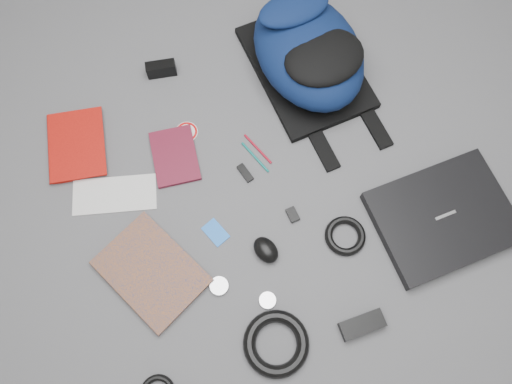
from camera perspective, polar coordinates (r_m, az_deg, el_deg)
name	(u,v)px	position (r m, az deg, el deg)	size (l,w,h in m)	color
ground	(256,194)	(1.45, 0.00, -0.26)	(4.00, 4.00, 0.00)	#4F4F51
backpack	(308,51)	(1.56, 5.99, 15.74)	(0.33, 0.47, 0.20)	#071333
laptop	(443,217)	(1.50, 20.60, -2.70)	(0.37, 0.29, 0.04)	black
textbook_red	(48,150)	(1.61, -22.67, 4.49)	(0.17, 0.23, 0.02)	#960C08
comic_book	(123,299)	(1.41, -14.93, -11.74)	(0.20, 0.28, 0.02)	#C4620E
envelope	(115,195)	(1.50, -15.85, -0.28)	(0.24, 0.11, 0.00)	silver
dvd_case	(175,156)	(1.50, -9.26, 4.07)	(0.13, 0.18, 0.01)	#480D1B
compact_camera	(161,69)	(1.63, -10.78, 13.65)	(0.09, 0.03, 0.05)	black
sticker_disc	(187,132)	(1.54, -7.94, 6.81)	(0.07, 0.07, 0.00)	white
pen_teal	(255,157)	(1.48, -0.09, 4.00)	(0.01, 0.01, 0.12)	#0B6761
pen_red	(258,149)	(1.50, 0.22, 4.95)	(0.01, 0.01, 0.12)	maroon
id_badge	(216,232)	(1.42, -4.64, -4.63)	(0.05, 0.07, 0.00)	blue
usb_black	(245,173)	(1.46, -1.25, 2.20)	(0.02, 0.06, 0.01)	black
key_fob	(293,215)	(1.42, 4.21, -2.60)	(0.03, 0.04, 0.01)	black
mouse	(266,250)	(1.38, 1.14, -6.63)	(0.06, 0.08, 0.04)	black
headphone_left	(219,286)	(1.38, -4.24, -10.67)	(0.05, 0.05, 0.01)	#B0B0B2
headphone_right	(268,300)	(1.37, 1.33, -12.28)	(0.05, 0.05, 0.01)	silver
cable_coil	(345,236)	(1.42, 10.16, -4.95)	(0.12, 0.12, 0.02)	black
power_brick	(362,325)	(1.38, 12.03, -14.62)	(0.12, 0.05, 0.03)	black
power_cord_coil	(276,344)	(1.35, 2.32, -16.91)	(0.17, 0.17, 0.03)	black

